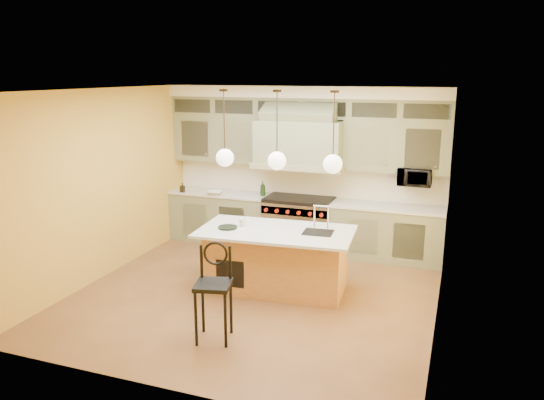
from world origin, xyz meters
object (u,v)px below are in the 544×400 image
at_px(range, 299,223).
at_px(kitchen_island, 277,259).
at_px(microwave, 415,177).
at_px(counter_stool, 214,286).

distance_m(range, kitchen_island, 1.86).
bearing_deg(range, microwave, 3.12).
xyz_separation_m(range, microwave, (1.95, 0.11, 0.96)).
bearing_deg(counter_stool, microwave, 48.33).
bearing_deg(microwave, counter_stool, -118.08).
distance_m(kitchen_island, counter_stool, 1.69).
relative_size(kitchen_island, counter_stool, 1.95).
relative_size(kitchen_island, microwave, 4.22).
xyz_separation_m(kitchen_island, counter_stool, (-0.21, -1.67, 0.20)).
bearing_deg(microwave, kitchen_island, -131.42).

